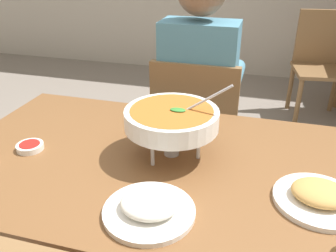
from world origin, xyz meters
TOP-DOWN VIEW (x-y plane):
  - dining_table_main at (0.00, 0.00)m, footprint 1.37×0.82m
  - chair_diner_main at (-0.00, 0.70)m, footprint 0.44×0.44m
  - diner_main at (0.00, 0.73)m, footprint 0.40×0.45m
  - curry_bowl at (0.04, 0.05)m, footprint 0.33×0.30m
  - rice_plate at (0.06, -0.25)m, footprint 0.24×0.24m
  - appetizer_plate at (0.49, -0.08)m, footprint 0.24×0.24m
  - sauce_dish at (-0.43, -0.05)m, footprint 0.09×0.09m
  - chair_bg_right at (0.75, 2.27)m, footprint 0.50×0.50m

SIDE VIEW (x-z plane):
  - chair_diner_main at x=0.00m, z-range 0.06..0.96m
  - chair_bg_right at x=0.75m, z-range 0.06..0.96m
  - dining_table_main at x=0.00m, z-range 0.27..1.02m
  - diner_main at x=0.00m, z-range 0.09..1.40m
  - sauce_dish at x=-0.43m, z-range 0.75..0.78m
  - rice_plate at x=0.06m, z-range 0.75..0.80m
  - appetizer_plate at x=0.49m, z-range 0.75..0.80m
  - curry_bowl at x=0.04m, z-range 0.75..1.01m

